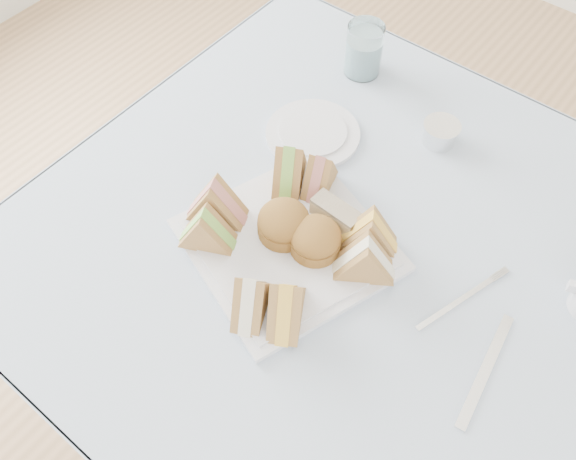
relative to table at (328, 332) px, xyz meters
The scene contains 20 objects.
floor 0.37m from the table, ahead, with size 4.00×4.00×0.00m, color #9E7751.
table is the anchor object (origin of this frame).
tablecloth 0.37m from the table, ahead, with size 1.02×1.02×0.01m, color #93A4C8.
serving_plate 0.39m from the table, 127.56° to the right, with size 0.30×0.30×0.01m, color silver.
sandwich_fl_a 0.48m from the table, 150.45° to the right, with size 0.10×0.05×0.09m, color #A17E41, non-canonical shape.
sandwich_fl_b 0.48m from the table, 136.45° to the right, with size 0.09×0.04×0.08m, color #A17E41, non-canonical shape.
sandwich_fr_a 0.47m from the table, 82.21° to the right, with size 0.10×0.05×0.09m, color #A17E41, non-canonical shape.
sandwich_fr_b 0.48m from the table, 96.86° to the right, with size 0.10×0.05×0.09m, color #A17E41, non-canonical shape.
sandwich_bl_a 0.46m from the table, 166.66° to the left, with size 0.10×0.05×0.09m, color #A17E41, non-canonical shape.
sandwich_bl_b 0.44m from the table, 147.62° to the left, with size 0.09×0.04×0.08m, color #A17E41, non-canonical shape.
sandwich_br_a 0.44m from the table, 29.53° to the right, with size 0.10×0.05×0.09m, color #A17E41, non-canonical shape.
sandwich_br_b 0.43m from the table, ahead, with size 0.09×0.04×0.08m, color #A17E41, non-canonical shape.
scone_left 0.43m from the table, 140.90° to the right, with size 0.09×0.09×0.06m, color olive.
scone_right 0.42m from the table, 105.56° to the right, with size 0.08×0.08×0.06m, color olive.
pastry_slice 0.41m from the table, 150.06° to the left, with size 0.09×0.03×0.04m, color #D1BB81.
side_plate 0.45m from the table, 138.60° to the left, with size 0.18×0.18×0.01m, color silver.
water_glass 0.60m from the table, 119.75° to the left, with size 0.07×0.07×0.11m, color white.
tea_strainer 0.49m from the table, 86.50° to the left, with size 0.07×0.07×0.04m, color silver.
knife 0.49m from the table, 11.46° to the right, with size 0.02×0.20×0.00m, color silver.
fork 0.44m from the table, ahead, with size 0.01×0.16×0.00m, color silver.
Camera 1 is at (0.29, -0.51, 1.60)m, focal length 38.00 mm.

